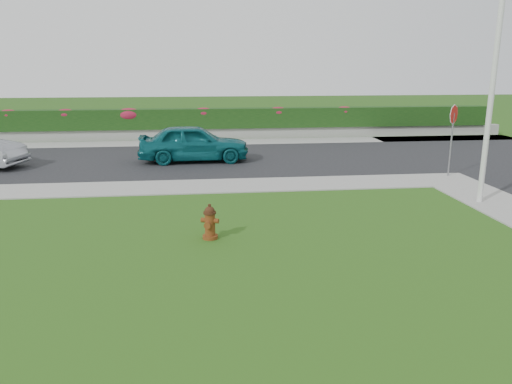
{
  "coord_description": "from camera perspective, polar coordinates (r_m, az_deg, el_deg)",
  "views": [
    {
      "loc": [
        -1.91,
        -7.74,
        4.06
      ],
      "look_at": [
        -0.49,
        4.58,
        0.9
      ],
      "focal_mm": 35.0,
      "sensor_mm": 36.0,
      "label": 1
    }
  ],
  "objects": [
    {
      "name": "ground",
      "position": [
        8.95,
        6.65,
        -12.8
      ],
      "size": [
        120.0,
        120.0,
        0.0
      ],
      "primitive_type": "plane",
      "color": "black",
      "rests_on": "ground"
    },
    {
      "name": "street_far",
      "position": [
        22.33,
        -14.44,
        3.43
      ],
      "size": [
        26.0,
        8.0,
        0.04
      ],
      "primitive_type": "cube",
      "color": "black",
      "rests_on": "ground"
    },
    {
      "name": "sidewalk_far",
      "position": [
        17.7,
        -19.75,
        0.25
      ],
      "size": [
        24.0,
        2.0,
        0.04
      ],
      "primitive_type": "cube",
      "color": "gray",
      "rests_on": "ground"
    },
    {
      "name": "curb_corner",
      "position": [
        19.39,
        20.96,
        1.32
      ],
      "size": [
        2.0,
        2.0,
        0.04
      ],
      "primitive_type": "cube",
      "color": "gray",
      "rests_on": "ground"
    },
    {
      "name": "sidewalk_beyond",
      "position": [
        27.06,
        -4.6,
        5.67
      ],
      "size": [
        34.0,
        2.0,
        0.04
      ],
      "primitive_type": "cube",
      "color": "gray",
      "rests_on": "ground"
    },
    {
      "name": "retaining_wall",
      "position": [
        28.5,
        -4.72,
        6.68
      ],
      "size": [
        34.0,
        0.4,
        0.6
      ],
      "primitive_type": "cube",
      "color": "gray",
      "rests_on": "ground"
    },
    {
      "name": "hedge",
      "position": [
        28.5,
        -4.76,
        8.4
      ],
      "size": [
        32.0,
        0.9,
        1.1
      ],
      "primitive_type": "cube",
      "color": "black",
      "rests_on": "retaining_wall"
    },
    {
      "name": "fire_hydrant",
      "position": [
        12.0,
        -5.3,
        -3.48
      ],
      "size": [
        0.45,
        0.43,
        0.86
      ],
      "rotation": [
        0.0,
        0.0,
        -0.33
      ],
      "color": "#59270D",
      "rests_on": "ground"
    },
    {
      "name": "sedan_teal",
      "position": [
        21.57,
        -7.13,
        5.59
      ],
      "size": [
        4.69,
        1.97,
        1.59
      ],
      "primitive_type": "imported",
      "rotation": [
        0.0,
        0.0,
        1.59
      ],
      "color": "#0C575D",
      "rests_on": "street_far"
    },
    {
      "name": "utility_pole",
      "position": [
        16.11,
        25.38,
        10.62
      ],
      "size": [
        0.16,
        0.16,
        6.81
      ],
      "primitive_type": "cylinder",
      "color": "silver",
      "rests_on": "ground"
    },
    {
      "name": "stop_sign",
      "position": [
        19.76,
        21.6,
        7.34
      ],
      "size": [
        0.56,
        0.49,
        2.68
      ],
      "rotation": [
        0.0,
        0.0,
        0.33
      ],
      "color": "slate",
      "rests_on": "ground"
    },
    {
      "name": "flower_clump_a",
      "position": [
        30.11,
        -26.44,
        7.92
      ],
      "size": [
        1.11,
        0.72,
        0.56
      ],
      "primitive_type": "ellipsoid",
      "color": "#A01B36",
      "rests_on": "hedge"
    },
    {
      "name": "flower_clump_b",
      "position": [
        29.25,
        -20.93,
        8.3
      ],
      "size": [
        1.14,
        0.74,
        0.57
      ],
      "primitive_type": "ellipsoid",
      "color": "#A01B36",
      "rests_on": "hedge"
    },
    {
      "name": "flower_clump_c",
      "position": [
        28.61,
        -14.3,
        8.58
      ],
      "size": [
        1.41,
        0.91,
        0.7
      ],
      "primitive_type": "ellipsoid",
      "color": "#A01B36",
      "rests_on": "hedge"
    },
    {
      "name": "flower_clump_d",
      "position": [
        28.36,
        -6.02,
        9.0
      ],
      "size": [
        1.14,
        0.73,
        0.57
      ],
      "primitive_type": "ellipsoid",
      "color": "#A01B36",
      "rests_on": "hedge"
    },
    {
      "name": "flower_clump_e",
      "position": [
        28.72,
        2.53,
        9.13
      ],
      "size": [
        1.14,
        0.73,
        0.57
      ],
      "primitive_type": "ellipsoid",
      "color": "#A01B36",
      "rests_on": "hedge"
    },
    {
      "name": "flower_clump_f",
      "position": [
        29.57,
        10.03,
        9.08
      ],
      "size": [
        1.12,
        0.72,
        0.56
      ],
      "primitive_type": "ellipsoid",
      "color": "#A01B36",
      "rests_on": "hedge"
    }
  ]
}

